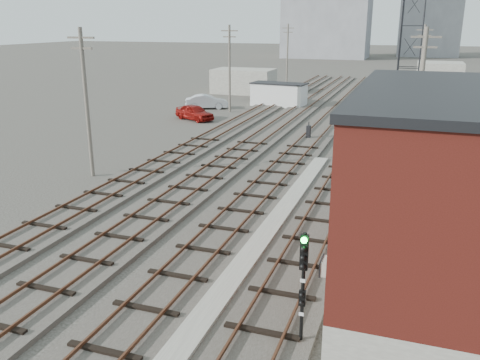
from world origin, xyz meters
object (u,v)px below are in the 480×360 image
at_px(signal_mast, 303,283).
at_px(switch_stand, 308,132).
at_px(site_trailer, 279,94).
at_px(car_grey, 266,94).
at_px(car_silver, 207,102).
at_px(car_red, 195,112).

bearing_deg(signal_mast, switch_stand, 101.28).
distance_m(site_trailer, car_grey, 5.60).
height_order(car_silver, car_grey, car_silver).
relative_size(site_trailer, car_red, 1.47).
height_order(switch_stand, car_silver, car_silver).
distance_m(signal_mast, car_grey, 50.81).
distance_m(signal_mast, site_trailer, 45.42).
height_order(signal_mast, site_trailer, signal_mast).
relative_size(signal_mast, site_trailer, 0.56).
bearing_deg(signal_mast, car_grey, 107.38).
distance_m(switch_stand, site_trailer, 17.60).
relative_size(signal_mast, car_silver, 0.78).
xyz_separation_m(car_red, car_grey, (2.75, 15.91, -0.17)).
relative_size(signal_mast, switch_stand, 2.60).
height_order(car_red, car_silver, car_silver).
height_order(signal_mast, car_silver, signal_mast).
distance_m(switch_stand, car_red, 13.43).
xyz_separation_m(car_silver, car_grey, (4.25, 9.18, -0.19)).
relative_size(switch_stand, car_red, 0.32).
bearing_deg(car_silver, switch_stand, -151.66).
bearing_deg(site_trailer, signal_mast, -67.62).
bearing_deg(switch_stand, site_trailer, 117.97).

